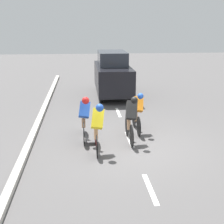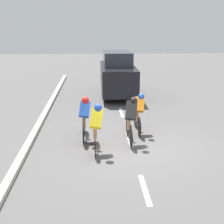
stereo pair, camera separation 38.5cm
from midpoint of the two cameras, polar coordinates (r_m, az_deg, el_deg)
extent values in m
plane|color=#565454|center=(9.82, 2.54, -6.08)|extent=(60.00, 60.00, 0.00)
cube|color=white|center=(7.44, 5.49, -13.81)|extent=(0.12, 1.40, 0.01)
cube|color=white|center=(10.30, 2.14, -4.99)|extent=(0.12, 1.40, 0.01)
cube|color=white|center=(13.31, 0.33, -0.07)|extent=(0.12, 1.40, 0.01)
cube|color=#B7B2A8|center=(10.37, -15.74, -5.07)|extent=(0.20, 24.86, 0.14)
cylinder|color=black|center=(10.49, 1.71, -2.55)|extent=(0.03, 0.71, 0.71)
cylinder|color=black|center=(9.57, 2.44, -4.42)|extent=(0.03, 0.71, 0.71)
cylinder|color=black|center=(10.03, 2.06, -3.44)|extent=(0.04, 0.98, 0.04)
cylinder|color=black|center=(10.13, 1.94, -2.00)|extent=(0.04, 0.04, 0.42)
cylinder|color=#1999D8|center=(10.05, 2.02, -2.81)|extent=(0.07, 0.07, 0.16)
cylinder|color=tan|center=(10.04, 2.01, -2.33)|extent=(0.12, 0.23, 0.36)
cube|color=black|center=(9.73, 2.45, 0.29)|extent=(0.41, 0.50, 0.63)
sphere|color=black|center=(9.43, 2.94, 2.17)|extent=(0.21, 0.21, 0.21)
cylinder|color=black|center=(9.81, -4.18, -4.14)|extent=(0.03, 0.64, 0.64)
cylinder|color=black|center=(8.88, -4.01, -6.33)|extent=(0.03, 0.64, 0.64)
cylinder|color=red|center=(9.34, -4.10, -5.18)|extent=(0.04, 0.99, 0.04)
cylinder|color=red|center=(9.43, -4.15, -3.61)|extent=(0.04, 0.04, 0.42)
cylinder|color=yellow|center=(9.36, -4.12, -4.50)|extent=(0.07, 0.07, 0.16)
cylinder|color=tan|center=(9.35, -4.13, -3.99)|extent=(0.12, 0.23, 0.36)
cube|color=yellow|center=(9.02, -3.86, -1.23)|extent=(0.41, 0.49, 0.63)
sphere|color=blue|center=(8.70, -3.54, 0.76)|extent=(0.23, 0.23, 0.23)
cylinder|color=black|center=(11.42, 3.06, -1.08)|extent=(0.03, 0.68, 0.68)
cylinder|color=black|center=(10.48, 3.87, -2.68)|extent=(0.03, 0.68, 0.68)
cylinder|color=black|center=(10.95, 3.45, -1.85)|extent=(0.04, 1.00, 0.04)
cylinder|color=black|center=(11.05, 3.33, -0.54)|extent=(0.04, 0.04, 0.42)
cylinder|color=yellow|center=(10.97, 3.42, -1.27)|extent=(0.07, 0.07, 0.16)
cylinder|color=tan|center=(10.97, 3.40, -0.83)|extent=(0.12, 0.23, 0.36)
cube|color=orange|center=(10.68, 3.77, 1.41)|extent=(0.39, 0.45, 0.56)
sphere|color=blue|center=(10.39, 4.18, 2.92)|extent=(0.21, 0.21, 0.21)
cylinder|color=black|center=(10.75, -6.25, -2.18)|extent=(0.03, 0.71, 0.71)
cylinder|color=black|center=(9.82, -6.30, -3.96)|extent=(0.03, 0.71, 0.71)
cylinder|color=#B7B7BC|center=(10.28, -6.27, -3.03)|extent=(0.04, 0.98, 0.04)
cylinder|color=#B7B7BC|center=(10.38, -6.30, -1.63)|extent=(0.04, 0.04, 0.42)
cylinder|color=white|center=(10.30, -6.29, -2.42)|extent=(0.07, 0.07, 0.16)
cylinder|color=#9E704C|center=(10.30, -6.30, -1.95)|extent=(0.12, 0.23, 0.36)
cube|color=blue|center=(9.99, -6.16, 0.42)|extent=(0.40, 0.45, 0.57)
sphere|color=red|center=(9.69, -5.99, 2.09)|extent=(0.23, 0.23, 0.23)
cylinder|color=black|center=(15.12, 2.44, 3.12)|extent=(0.14, 0.64, 0.64)
cylinder|color=black|center=(14.99, -2.72, 3.00)|extent=(0.14, 0.64, 0.64)
cylinder|color=black|center=(17.77, 1.24, 5.08)|extent=(0.14, 0.64, 0.64)
cylinder|color=black|center=(17.66, -3.17, 4.99)|extent=(0.14, 0.64, 0.64)
cube|color=black|center=(16.25, -0.58, 6.30)|extent=(1.70, 4.40, 1.26)
cube|color=#2D333D|center=(16.33, -0.66, 9.81)|extent=(1.39, 2.42, 0.69)
camera|label=1|loc=(0.19, -91.11, -0.32)|focal=50.00mm
camera|label=2|loc=(0.19, 88.89, 0.32)|focal=50.00mm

